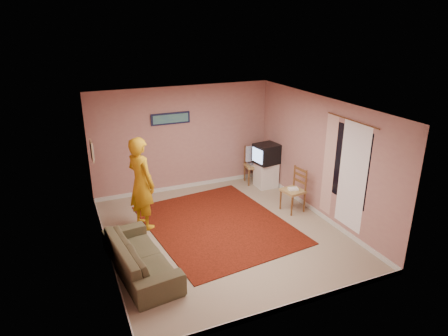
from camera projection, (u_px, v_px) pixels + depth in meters
name	position (u px, v px, depth m)	size (l,w,h in m)	color
ground	(223.00, 232.00, 8.10)	(5.00, 5.00, 0.00)	gray
wall_back	(183.00, 139.00, 9.79)	(4.50, 0.02, 2.60)	#AA7A6F
wall_front	(293.00, 233.00, 5.49)	(4.50, 0.02, 2.60)	#AA7A6F
wall_left	(102.00, 192.00, 6.81)	(0.02, 5.00, 2.60)	#AA7A6F
wall_right	(320.00, 158.00, 8.47)	(0.02, 5.00, 2.60)	#AA7A6F
ceiling	(223.00, 106.00, 7.19)	(4.50, 5.00, 0.02)	white
baseboard_back	(185.00, 186.00, 10.22)	(4.50, 0.02, 0.10)	silver
baseboard_front	(288.00, 307.00, 5.94)	(4.50, 0.02, 0.10)	silver
baseboard_left	(110.00, 254.00, 7.26)	(0.02, 5.00, 0.10)	silver
baseboard_right	(315.00, 211.00, 8.90)	(0.02, 5.00, 0.10)	silver
window	(349.00, 165.00, 7.64)	(0.01, 1.10, 1.50)	black
curtain_sheer	(352.00, 177.00, 7.57)	(0.01, 0.75, 2.10)	white
curtain_floral	(329.00, 165.00, 8.17)	(0.01, 0.35, 2.10)	beige
curtain_rod	(352.00, 120.00, 7.32)	(0.02, 0.02, 1.40)	brown
picture_back	(171.00, 118.00, 9.46)	(0.95, 0.04, 0.28)	black
picture_left	(92.00, 151.00, 8.12)	(0.04, 0.38, 0.42)	beige
area_rug	(217.00, 224.00, 8.40)	(2.65, 3.31, 0.02)	black
tv_cabinet	(266.00, 175.00, 10.22)	(0.50, 0.46, 0.64)	white
crt_tv	(267.00, 154.00, 10.02)	(0.64, 0.59, 0.49)	black
chair_a	(254.00, 161.00, 10.37)	(0.50, 0.48, 0.53)	#A2894F
dvd_player	(254.00, 164.00, 10.39)	(0.31, 0.22, 0.05)	#B3B2B7
blue_throw	(253.00, 153.00, 10.37)	(0.39, 0.05, 0.41)	#91A9ED
chair_b	(293.00, 186.00, 8.82)	(0.49, 0.51, 0.54)	#A2894F
game_console	(293.00, 189.00, 8.85)	(0.21, 0.15, 0.04)	white
sofa	(140.00, 256.00, 6.76)	(2.02, 0.79, 0.59)	#4A422D
person	(141.00, 183.00, 8.02)	(0.70, 0.46, 1.93)	#C78E12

